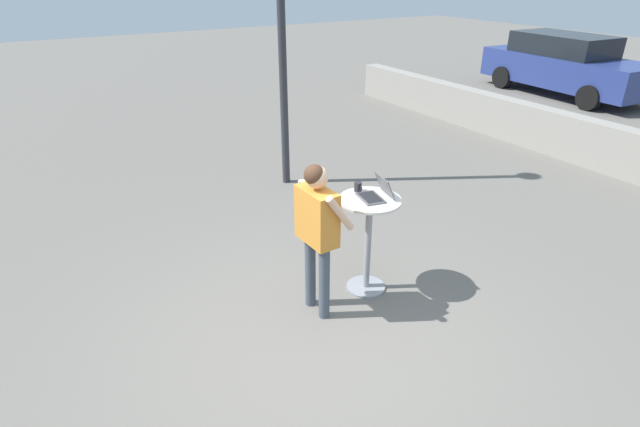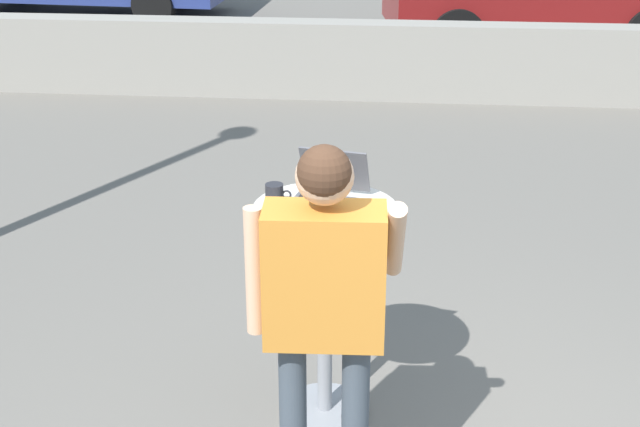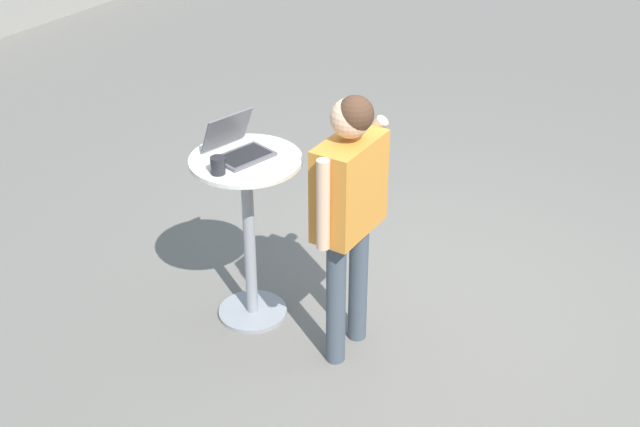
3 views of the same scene
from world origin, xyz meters
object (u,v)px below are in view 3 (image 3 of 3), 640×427
(laptop, at_px, (238,146))
(standing_person, at_px, (349,197))
(coffee_mug, at_px, (218,165))
(cafe_table, at_px, (248,217))

(laptop, distance_m, standing_person, 0.73)
(coffee_mug, bearing_deg, standing_person, -67.41)
(coffee_mug, distance_m, standing_person, 0.73)
(cafe_table, bearing_deg, coffee_mug, 178.15)
(cafe_table, height_order, standing_person, standing_person)
(cafe_table, bearing_deg, standing_person, -85.36)
(laptop, bearing_deg, standing_person, -86.69)
(cafe_table, height_order, laptop, laptop)
(cafe_table, height_order, coffee_mug, coffee_mug)
(cafe_table, distance_m, coffee_mug, 0.49)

